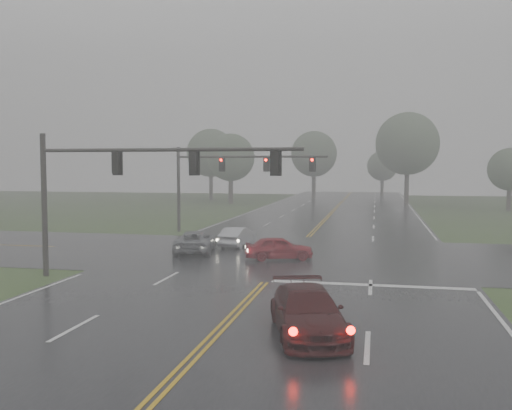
% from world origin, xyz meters
% --- Properties ---
extents(main_road, '(18.00, 160.00, 0.02)m').
position_xyz_m(main_road, '(0.00, 20.00, 0.00)').
color(main_road, black).
rests_on(main_road, ground).
extents(cross_street, '(120.00, 14.00, 0.02)m').
position_xyz_m(cross_street, '(0.00, 22.00, 0.00)').
color(cross_street, black).
rests_on(cross_street, ground).
extents(stop_bar, '(8.50, 0.50, 0.01)m').
position_xyz_m(stop_bar, '(4.50, 14.40, 0.00)').
color(stop_bar, silver).
rests_on(stop_bar, ground).
extents(sedan_maroon, '(3.21, 5.16, 1.39)m').
position_xyz_m(sedan_maroon, '(2.73, 6.78, 0.00)').
color(sedan_maroon, black).
rests_on(sedan_maroon, ground).
extents(sedan_red, '(3.96, 2.50, 1.26)m').
position_xyz_m(sedan_red, '(-0.43, 20.16, 0.00)').
color(sedan_red, maroon).
rests_on(sedan_red, ground).
extents(sedan_silver, '(1.68, 3.83, 1.22)m').
position_xyz_m(sedan_silver, '(-3.80, 24.52, 0.00)').
color(sedan_silver, '#AFB1B7').
rests_on(sedan_silver, ground).
extents(car_grey, '(2.93, 4.88, 1.27)m').
position_xyz_m(car_grey, '(-5.64, 21.66, 0.00)').
color(car_grey, slate).
rests_on(car_grey, ground).
extents(signal_gantry_near, '(12.06, 0.29, 6.54)m').
position_xyz_m(signal_gantry_near, '(-6.48, 13.50, 4.60)').
color(signal_gantry_near, black).
rests_on(signal_gantry_near, ground).
extents(signal_gantry_far, '(11.55, 0.33, 6.50)m').
position_xyz_m(signal_gantry_far, '(-6.64, 31.60, 4.57)').
color(signal_gantry_far, black).
rests_on(signal_gantry_far, ground).
extents(tree_nw_a, '(6.33, 6.33, 9.30)m').
position_xyz_m(tree_nw_a, '(-14.27, 63.38, 6.11)').
color(tree_nw_a, '#30281F').
rests_on(tree_nw_a, ground).
extents(tree_ne_a, '(8.16, 8.16, 11.99)m').
position_xyz_m(tree_ne_a, '(8.53, 66.67, 7.89)').
color(tree_ne_a, '#30281F').
rests_on(tree_ne_a, ground).
extents(tree_n_mid, '(7.08, 7.08, 10.39)m').
position_xyz_m(tree_n_mid, '(-4.83, 78.13, 6.83)').
color(tree_n_mid, '#30281F').
rests_on(tree_n_mid, ground).
extents(tree_e_near, '(4.80, 4.80, 7.05)m').
position_xyz_m(tree_e_near, '(19.23, 58.22, 4.63)').
color(tree_e_near, '#30281F').
rests_on(tree_e_near, ground).
extents(tree_nw_b, '(7.14, 7.14, 10.49)m').
position_xyz_m(tree_nw_b, '(-19.30, 71.13, 6.90)').
color(tree_nw_b, '#30281F').
rests_on(tree_nw_b, ground).
extents(tree_n_far, '(5.16, 5.16, 7.58)m').
position_xyz_m(tree_n_far, '(5.62, 89.47, 4.98)').
color(tree_n_far, '#30281F').
rests_on(tree_n_far, ground).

